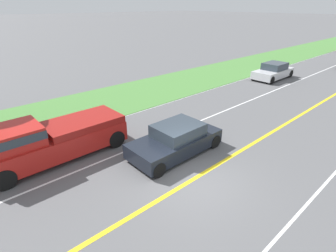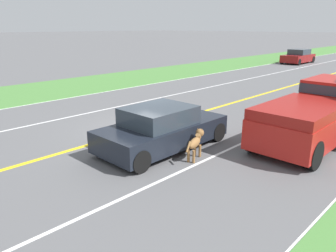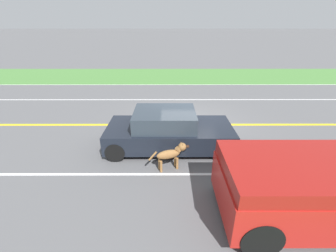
{
  "view_description": "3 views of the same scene",
  "coord_description": "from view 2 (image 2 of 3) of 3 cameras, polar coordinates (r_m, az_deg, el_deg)",
  "views": [
    {
      "loc": [
        -5.42,
        6.18,
        6.08
      ],
      "look_at": [
        2.71,
        -1.2,
        0.95
      ],
      "focal_mm": 28.0,
      "sensor_mm": 36.0,
      "label": 1
    },
    {
      "loc": [
        8.75,
        -7.77,
        3.69
      ],
      "look_at": [
        2.78,
        -1.57,
        1.05
      ],
      "focal_mm": 35.0,
      "sensor_mm": 36.0,
      "label": 2
    },
    {
      "loc": [
        8.83,
        -0.96,
        3.98
      ],
      "look_at": [
        2.2,
        -0.95,
        0.94
      ],
      "focal_mm": 24.0,
      "sensor_mm": 36.0,
      "label": 3
    }
  ],
  "objects": [
    {
      "name": "ground_plane",
      "position": [
        12.27,
        -4.27,
        -0.5
      ],
      "size": [
        400.0,
        400.0,
        0.0
      ],
      "primitive_type": "plane",
      "color": "#5B5B5E"
    },
    {
      "name": "centre_divider_line",
      "position": [
        12.27,
        -4.27,
        -0.49
      ],
      "size": [
        0.18,
        160.0,
        0.01
      ],
      "primitive_type": "cube",
      "color": "yellow",
      "rests_on": "ground"
    },
    {
      "name": "lane_edge_line_left",
      "position": [
        17.95,
        -19.43,
        4.21
      ],
      "size": [
        0.14,
        160.0,
        0.01
      ],
      "primitive_type": "cube",
      "color": "white",
      "rests_on": "ground"
    },
    {
      "name": "lane_dash_same_dir",
      "position": [
        10.08,
        9.21,
        -4.64
      ],
      "size": [
        0.1,
        160.0,
        0.01
      ],
      "primitive_type": "cube",
      "color": "white",
      "rests_on": "ground"
    },
    {
      "name": "lane_dash_oncoming",
      "position": [
        14.97,
        -13.28,
        2.33
      ],
      "size": [
        0.1,
        160.0,
        0.01
      ],
      "primitive_type": "cube",
      "color": "white",
      "rests_on": "ground"
    },
    {
      "name": "grass_verge_left",
      "position": [
        20.63,
        -23.28,
        5.39
      ],
      "size": [
        6.0,
        160.0,
        0.03
      ],
      "primitive_type": "cube",
      "color": "#4C843D",
      "rests_on": "ground"
    },
    {
      "name": "ego_car",
      "position": [
        10.15,
        -1.07,
        -0.51
      ],
      "size": [
        1.94,
        4.24,
        1.35
      ],
      "color": "black",
      "rests_on": "ground"
    },
    {
      "name": "dog",
      "position": [
        9.44,
        4.87,
        -2.71
      ],
      "size": [
        0.51,
        1.22,
        0.82
      ],
      "rotation": [
        0.0,
        0.0,
        0.32
      ],
      "color": "olive",
      "rests_on": "ground"
    },
    {
      "name": "pickup_truck",
      "position": [
        12.02,
        24.79,
        2.32
      ],
      "size": [
        2.02,
        5.76,
        1.89
      ],
      "color": "red",
      "rests_on": "ground"
    },
    {
      "name": "oncoming_car",
      "position": [
        36.82,
        21.73,
        11.14
      ],
      "size": [
        1.94,
        4.32,
        1.41
      ],
      "rotation": [
        0.0,
        0.0,
        3.14
      ],
      "color": "maroon",
      "rests_on": "ground"
    }
  ]
}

